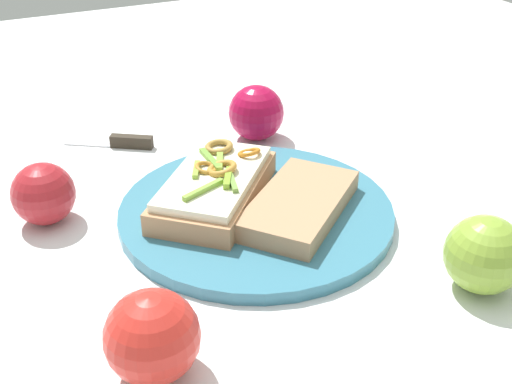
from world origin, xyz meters
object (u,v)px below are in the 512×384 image
Objects in this scene: sandwich at (214,186)px; apple_2 at (152,337)px; apple_3 at (256,113)px; knife at (123,142)px; apple_0 at (484,255)px; bread_slice_side at (299,205)px; plate at (256,212)px; apple_1 at (43,194)px.

apple_2 reaches higher than sandwich.
apple_3 reaches higher than knife.
apple_3 reaches higher than apple_0.
apple_0 is at bearing 149.84° from knife.
apple_3 is at bearing 2.56° from sandwich.
plate is at bearing 98.35° from bread_slice_side.
apple_1 reaches higher than sandwich.
apple_2 is at bearing 110.82° from knife.
apple_3 is (-0.09, -0.19, 0.03)m from plate.
bread_slice_side is 2.33× the size of apple_1.
plate is 0.27m from knife.
knife is (0.18, -0.06, -0.03)m from apple_3.
sandwich is at bearing -43.41° from plate.
apple_2 is (0.33, -0.03, 0.00)m from apple_0.
apple_0 reaches higher than apple_1.
plate is 4.06× the size of apple_0.
apple_3 is at bearing -126.17° from apple_2.
plate is at bearing 64.22° from apple_3.
apple_0 is 0.41m from apple_3.
sandwich is at bearing -53.63° from apple_0.
apple_3 is at bearing 36.46° from bread_slice_side.
apple_3 reaches higher than plate.
sandwich is 0.19m from apple_1.
apple_1 reaches higher than bread_slice_side.
apple_3 reaches higher than apple_1.
apple_1 is (0.18, -0.06, 0.00)m from sandwich.
plate is at bearing -91.50° from sandwich.
apple_1 is (0.37, -0.31, -0.00)m from apple_0.
apple_2 and apple_3 have the same top height.
plate is 0.05m from bread_slice_side.
sandwich reaches higher than bread_slice_side.
apple_0 is at bearing -101.72° from sandwich.
plate is 0.06m from sandwich.
apple_0 is (-0.14, 0.21, 0.03)m from plate.
bread_slice_side is 0.29m from apple_1.
apple_1 is at bearing -40.42° from apple_0.
apple_0 is 0.33m from apple_2.
knife is at bearing 55.23° from sandwich.
bread_slice_side is at bearing 152.71° from apple_1.
apple_2 is at bearing 97.67° from apple_1.
apple_0 is (-0.18, 0.25, 0.01)m from sandwich.
apple_3 is at bearing -163.87° from knife.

